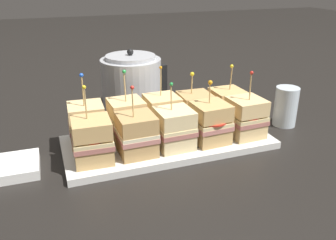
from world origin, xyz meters
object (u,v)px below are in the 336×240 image
serving_platter (168,142)px  sandwich_back_far_left (87,124)px  sandwich_back_center (162,115)px  kettle_steel (132,85)px  sandwich_back_right (195,111)px  napkin_stack (13,167)px  sandwich_front_center (174,129)px  sandwich_front_left (137,135)px  sandwich_back_left (127,119)px  sandwich_back_far_right (227,106)px  sandwich_front_far_left (92,141)px  sandwich_front_right (210,123)px  sandwich_front_far_right (246,118)px  drinking_glass (286,106)px

serving_platter → sandwich_back_far_left: size_ratio=2.89×
sandwich_back_center → kettle_steel: size_ratio=0.87×
kettle_steel → sandwich_back_right: bearing=-60.7°
serving_platter → napkin_stack: 0.38m
sandwich_back_right → sandwich_front_center: bearing=-136.2°
sandwich_front_left → sandwich_front_center: size_ratio=1.04×
sandwich_back_center → sandwich_front_left: bearing=-135.5°
serving_platter → sandwich_back_far_left: (-0.20, 0.05, 0.06)m
sandwich_front_center → sandwich_back_left: sandwich_back_left is taller
sandwich_front_left → kettle_steel: bearing=77.3°
sandwich_front_center → sandwich_back_far_right: bearing=25.4°
sandwich_front_center → sandwich_back_far_right: (0.20, 0.09, 0.00)m
napkin_stack → kettle_steel: bearing=37.5°
sandwich_back_left → sandwich_back_right: bearing=-0.5°
sandwich_front_center → sandwich_back_far_left: sandwich_back_far_left is taller
sandwich_front_far_left → sandwich_front_right: bearing=0.2°
serving_platter → sandwich_front_far_right: sandwich_front_far_right is taller
sandwich_front_center → sandwich_back_far_left: size_ratio=0.90×
sandwich_front_center → sandwich_front_far_right: sandwich_front_far_right is taller
sandwich_back_far_left → sandwich_back_far_right: bearing=-0.6°
sandwich_front_left → kettle_steel: kettle_steel is taller
sandwich_front_right → sandwich_back_far_left: bearing=161.4°
sandwich_front_center → napkin_stack: bearing=173.8°
sandwich_front_right → kettle_steel: 0.34m
sandwich_front_left → sandwich_back_right: sandwich_front_left is taller
sandwich_front_right → kettle_steel: size_ratio=0.77×
sandwich_back_left → sandwich_back_far_right: size_ratio=1.08×
sandwich_back_left → sandwich_front_far_right: bearing=-18.0°
sandwich_back_right → sandwich_back_center: bearing=179.8°
sandwich_back_left → sandwich_back_far_right: sandwich_back_left is taller
sandwich_back_right → sandwich_back_left: bearing=179.5°
drinking_glass → napkin_stack: 0.75m
sandwich_back_far_left → sandwich_back_right: (0.30, -0.00, -0.00)m
sandwich_front_right → sandwich_back_far_left: 0.31m
sandwich_back_center → sandwich_back_right: (0.10, -0.00, -0.00)m
kettle_steel → drinking_glass: size_ratio=1.81×
sandwich_front_left → sandwich_back_left: sandwich_back_left is taller
sandwich_front_center → serving_platter: bearing=88.7°
sandwich_back_far_left → kettle_steel: kettle_steel is taller
sandwich_front_left → sandwich_back_far_left: 0.14m
sandwich_back_far_left → sandwich_front_far_right: bearing=-14.0°
napkin_stack → sandwich_front_center: bearing=-6.2°
sandwich_front_center → sandwich_back_left: (-0.10, 0.10, 0.00)m
sandwich_back_far_left → sandwich_front_right: bearing=-18.6°
sandwich_front_far_left → sandwich_front_center: bearing=0.6°
sandwich_front_far_right → drinking_glass: size_ratio=1.54×
sandwich_front_far_right → sandwich_back_far_left: 0.41m
sandwich_back_right → sandwich_front_right: bearing=-89.5°
sandwich_front_center → sandwich_back_center: size_ratio=0.91×
sandwich_front_far_left → kettle_steel: size_ratio=0.86×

